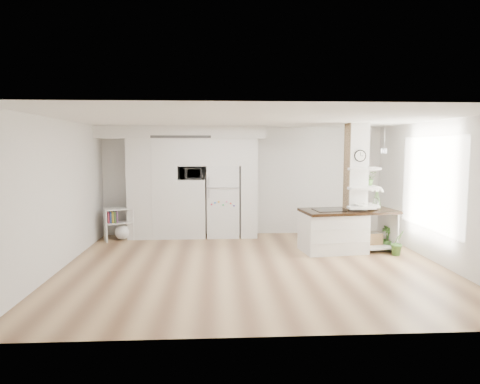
# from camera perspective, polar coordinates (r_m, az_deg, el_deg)

# --- Properties ---
(floor) EXTENTS (7.00, 6.00, 0.01)m
(floor) POSITION_cam_1_polar(r_m,az_deg,el_deg) (8.08, 1.82, -9.80)
(floor) COLOR tan
(floor) RESTS_ON ground
(room) EXTENTS (7.04, 6.04, 2.72)m
(room) POSITION_cam_1_polar(r_m,az_deg,el_deg) (7.78, 1.86, 3.47)
(room) COLOR white
(room) RESTS_ON ground
(cabinet_wall) EXTENTS (4.00, 0.71, 2.70)m
(cabinet_wall) POSITION_cam_1_polar(r_m,az_deg,el_deg) (10.46, -7.38, 2.15)
(cabinet_wall) COLOR white
(cabinet_wall) RESTS_ON floor
(refrigerator) EXTENTS (0.78, 0.69, 1.75)m
(refrigerator) POSITION_cam_1_polar(r_m,az_deg,el_deg) (10.51, -2.30, -1.24)
(refrigerator) COLOR white
(refrigerator) RESTS_ON floor
(column) EXTENTS (0.69, 0.90, 2.70)m
(column) POSITION_cam_1_polar(r_m,az_deg,el_deg) (9.43, 15.78, 0.62)
(column) COLOR silver
(column) RESTS_ON floor
(window) EXTENTS (0.00, 2.40, 2.40)m
(window) POSITION_cam_1_polar(r_m,az_deg,el_deg) (9.08, 24.11, 1.07)
(window) COLOR white
(window) RESTS_ON room
(pendant_light) EXTENTS (0.12, 0.12, 0.10)m
(pendant_light) POSITION_cam_1_polar(r_m,az_deg,el_deg) (8.25, 13.67, 5.28)
(pendant_light) COLOR white
(pendant_light) RESTS_ON room
(kitchen_island) EXTENTS (2.06, 1.17, 1.45)m
(kitchen_island) POSITION_cam_1_polar(r_m,az_deg,el_deg) (9.30, 12.95, -4.92)
(kitchen_island) COLOR white
(kitchen_island) RESTS_ON floor
(bookshelf) EXTENTS (0.74, 0.60, 0.77)m
(bookshelf) POSITION_cam_1_polar(r_m,az_deg,el_deg) (10.57, -15.70, -4.41)
(bookshelf) COLOR white
(bookshelf) RESTS_ON floor
(floor_plant_a) EXTENTS (0.36, 0.33, 0.53)m
(floor_plant_a) POSITION_cam_1_polar(r_m,az_deg,el_deg) (9.33, 20.27, -6.35)
(floor_plant_a) COLOR #497E32
(floor_plant_a) RESTS_ON floor
(floor_plant_b) EXTENTS (0.38, 0.38, 0.52)m
(floor_plant_b) POSITION_cam_1_polar(r_m,az_deg,el_deg) (9.78, 19.12, -5.77)
(floor_plant_b) COLOR #497E32
(floor_plant_b) RESTS_ON floor
(microwave) EXTENTS (0.54, 0.37, 0.30)m
(microwave) POSITION_cam_1_polar(r_m,az_deg,el_deg) (10.40, -6.45, 2.50)
(microwave) COLOR #2D2D2D
(microwave) RESTS_ON cabinet_wall
(shelf_plant) EXTENTS (0.27, 0.23, 0.30)m
(shelf_plant) POSITION_cam_1_polar(r_m,az_deg,el_deg) (9.66, 16.90, 1.74)
(shelf_plant) COLOR #497E32
(shelf_plant) RESTS_ON column
(decor_bowl) EXTENTS (0.22, 0.22, 0.05)m
(decor_bowl) POSITION_cam_1_polar(r_m,az_deg,el_deg) (9.22, 15.72, -1.68)
(decor_bowl) COLOR white
(decor_bowl) RESTS_ON column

